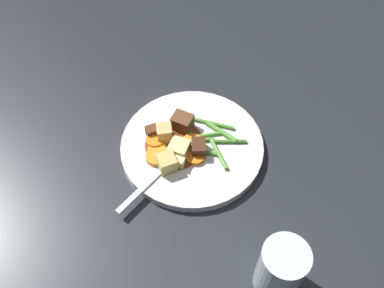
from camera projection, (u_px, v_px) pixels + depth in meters
name	position (u px, v px, depth m)	size (l,w,h in m)	color
ground_plane	(192.00, 149.00, 0.79)	(3.00, 3.00, 0.00)	#26282D
dinner_plate	(192.00, 147.00, 0.79)	(0.26, 0.26, 0.02)	white
stew_sauce	(175.00, 145.00, 0.78)	(0.11, 0.11, 0.00)	brown
carrot_slice_0	(194.00, 145.00, 0.77)	(0.04, 0.04, 0.01)	orange
carrot_slice_1	(156.00, 157.00, 0.76)	(0.04, 0.04, 0.01)	orange
carrot_slice_2	(195.00, 156.00, 0.76)	(0.03, 0.03, 0.01)	orange
carrot_slice_3	(157.00, 150.00, 0.77)	(0.03, 0.03, 0.01)	orange
carrot_slice_4	(155.00, 141.00, 0.78)	(0.03, 0.03, 0.01)	orange
potato_chunk_0	(167.00, 163.00, 0.74)	(0.03, 0.03, 0.03)	#DBBC6B
potato_chunk_1	(179.00, 149.00, 0.76)	(0.03, 0.03, 0.03)	#EAD68C
potato_chunk_2	(164.00, 133.00, 0.77)	(0.03, 0.03, 0.03)	#DBBC6B
potato_chunk_3	(178.00, 161.00, 0.75)	(0.02, 0.02, 0.02)	#EAD68C
meat_chunk_0	(153.00, 132.00, 0.78)	(0.02, 0.02, 0.02)	#56331E
meat_chunk_1	(199.00, 148.00, 0.76)	(0.03, 0.02, 0.02)	#4C2B19
meat_chunk_2	(182.00, 122.00, 0.79)	(0.03, 0.04, 0.03)	brown
green_bean_0	(206.00, 135.00, 0.79)	(0.01, 0.01, 0.06)	#66AD42
green_bean_1	(203.00, 151.00, 0.77)	(0.01, 0.01, 0.06)	#599E38
green_bean_2	(190.00, 131.00, 0.79)	(0.01, 0.01, 0.08)	#4C8E33
green_bean_3	(212.00, 123.00, 0.80)	(0.01, 0.01, 0.08)	#599E38
green_bean_4	(221.00, 132.00, 0.79)	(0.01, 0.01, 0.07)	#66AD42
green_bean_5	(219.00, 154.00, 0.76)	(0.01, 0.01, 0.07)	#66AD42
green_bean_6	(199.00, 140.00, 0.78)	(0.01, 0.01, 0.05)	#599E38
green_bean_7	(229.00, 141.00, 0.78)	(0.01, 0.01, 0.06)	#4C8E33
fork	(157.00, 175.00, 0.74)	(0.11, 0.15, 0.00)	silver
water_glass	(281.00, 269.00, 0.61)	(0.07, 0.07, 0.10)	silver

